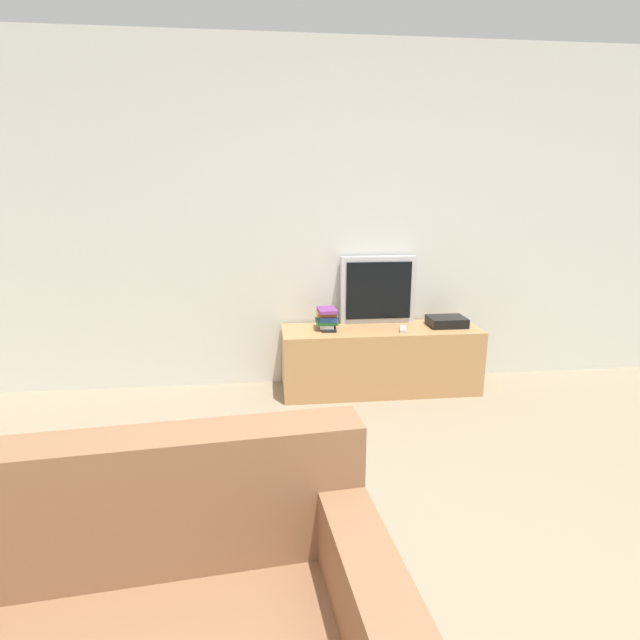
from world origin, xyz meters
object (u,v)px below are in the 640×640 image
Objects in this scene: tv_stand at (380,359)px; remote_on_stand at (403,329)px; television at (378,290)px; set_top_box at (447,321)px; book_stack at (327,318)px.

remote_on_stand is (0.15, -0.09, 0.26)m from tv_stand.
television is 2.10× the size of set_top_box.
set_top_box is at bearing -18.84° from television.
television is 0.49m from book_stack.
tv_stand is 5.35× the size of set_top_box.
remote_on_stand reaches higher than tv_stand.
television reaches higher than remote_on_stand.
tv_stand is at bearing -92.79° from television.
tv_stand is 2.55× the size of television.
tv_stand is 0.53m from book_stack.
remote_on_stand is 0.60× the size of set_top_box.
remote_on_stand is at bearing -62.91° from television.
set_top_box is at bearing 1.22° from tv_stand.
book_stack reaches higher than tv_stand.
set_top_box is (0.38, 0.10, 0.02)m from remote_on_stand.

